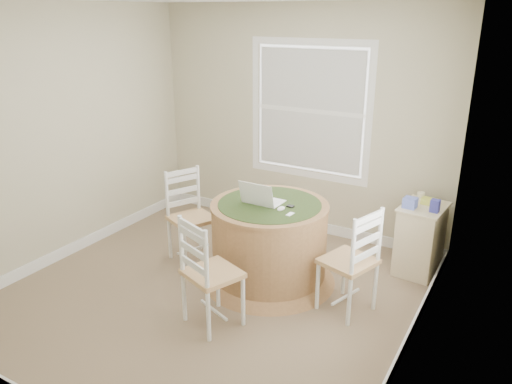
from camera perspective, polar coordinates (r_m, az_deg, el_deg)
The scene contains 14 objects.
room at distance 4.32m, azimuth -2.52°, elevation 3.88°, with size 3.64×3.64×2.64m.
round_table at distance 4.81m, azimuth 1.52°, elevation -5.42°, with size 1.30×1.30×0.80m.
chair_left at distance 5.22m, azimuth -7.35°, elevation -2.99°, with size 0.42×0.40×0.95m, color white, non-canonical shape.
chair_near at distance 4.16m, azimuth -4.99°, elevation -9.19°, with size 0.42×0.40×0.95m, color white, non-canonical shape.
chair_right at distance 4.40m, azimuth 10.48°, elevation -7.74°, with size 0.42×0.40×0.95m, color white, non-canonical shape.
laptop at distance 4.67m, azimuth 0.72°, elevation -0.90°, with size 0.35×0.31×0.24m.
mouse at distance 4.53m, azimuth 2.88°, elevation -1.92°, with size 0.06×0.10×0.03m, color white.
phone at distance 4.42m, azimuth 3.92°, elevation -2.61°, with size 0.04×0.09×0.02m, color #B7BABF.
keys at distance 4.59m, azimuth 3.95°, elevation -1.70°, with size 0.06×0.05×0.03m, color black.
corner_chest at distance 5.26m, azimuth 18.21°, elevation -5.11°, with size 0.44×0.57×0.71m.
tissue_box at distance 5.04m, azimuth 17.32°, elevation -1.16°, with size 0.12×0.12×0.10m, color #6376E4.
box_yellow at distance 5.17m, azimuth 19.18°, elevation -1.05°, with size 0.15×0.10×0.06m, color #D2DA4D.
box_blue at distance 5.00m, azimuth 19.70°, elevation -1.45°, with size 0.08×0.08×0.12m, color #34359C.
cup_cream at distance 5.24m, azimuth 18.34°, elevation -0.52°, with size 0.07×0.07×0.09m, color beige.
Camera 1 is at (2.41, -3.34, 2.49)m, focal length 35.00 mm.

